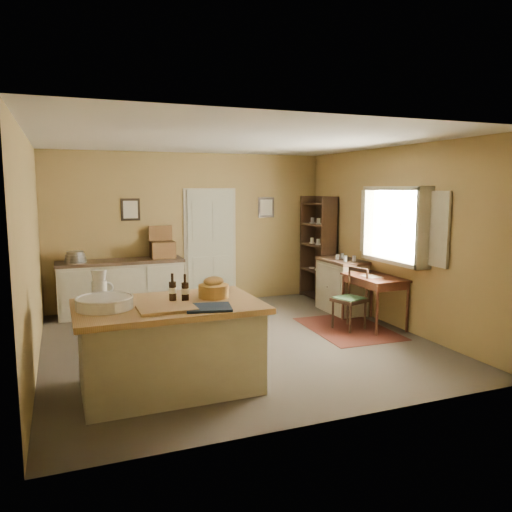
{
  "coord_description": "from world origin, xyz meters",
  "views": [
    {
      "loc": [
        -2.16,
        -6.22,
        2.09
      ],
      "look_at": [
        0.34,
        0.16,
        1.15
      ],
      "focal_mm": 35.0,
      "sensor_mm": 36.0,
      "label": 1
    }
  ],
  "objects_px": {
    "desk_chair": "(349,300)",
    "shelving_unit": "(320,248)",
    "writing_desk": "(375,282)",
    "work_island": "(168,344)",
    "sideboard": "(122,285)",
    "right_cabinet": "(342,285)"
  },
  "relations": [
    {
      "from": "work_island",
      "to": "writing_desk",
      "type": "distance_m",
      "value": 3.6
    },
    {
      "from": "sideboard",
      "to": "right_cabinet",
      "type": "distance_m",
      "value": 3.68
    },
    {
      "from": "work_island",
      "to": "sideboard",
      "type": "bearing_deg",
      "value": 90.73
    },
    {
      "from": "writing_desk",
      "to": "right_cabinet",
      "type": "relative_size",
      "value": 1.0
    },
    {
      "from": "sideboard",
      "to": "work_island",
      "type": "bearing_deg",
      "value": -88.64
    },
    {
      "from": "work_island",
      "to": "shelving_unit",
      "type": "bearing_deg",
      "value": 41.64
    },
    {
      "from": "shelving_unit",
      "to": "writing_desk",
      "type": "bearing_deg",
      "value": -94.34
    },
    {
      "from": "work_island",
      "to": "shelving_unit",
      "type": "height_order",
      "value": "shelving_unit"
    },
    {
      "from": "desk_chair",
      "to": "shelving_unit",
      "type": "bearing_deg",
      "value": 55.86
    },
    {
      "from": "writing_desk",
      "to": "shelving_unit",
      "type": "relative_size",
      "value": 0.51
    },
    {
      "from": "writing_desk",
      "to": "desk_chair",
      "type": "height_order",
      "value": "desk_chair"
    },
    {
      "from": "sideboard",
      "to": "writing_desk",
      "type": "bearing_deg",
      "value": -32.28
    },
    {
      "from": "shelving_unit",
      "to": "right_cabinet",
      "type": "bearing_deg",
      "value": -98.22
    },
    {
      "from": "work_island",
      "to": "sideboard",
      "type": "relative_size",
      "value": 0.93
    },
    {
      "from": "sideboard",
      "to": "shelving_unit",
      "type": "distance_m",
      "value": 3.65
    },
    {
      "from": "work_island",
      "to": "writing_desk",
      "type": "bearing_deg",
      "value": 19.26
    },
    {
      "from": "work_island",
      "to": "writing_desk",
      "type": "height_order",
      "value": "work_island"
    },
    {
      "from": "right_cabinet",
      "to": "shelving_unit",
      "type": "bearing_deg",
      "value": 81.78
    },
    {
      "from": "desk_chair",
      "to": "writing_desk",
      "type": "bearing_deg",
      "value": -15.86
    },
    {
      "from": "work_island",
      "to": "right_cabinet",
      "type": "bearing_deg",
      "value": 32.0
    },
    {
      "from": "desk_chair",
      "to": "shelving_unit",
      "type": "xyz_separation_m",
      "value": [
        0.59,
        2.0,
        0.52
      ]
    },
    {
      "from": "desk_chair",
      "to": "shelving_unit",
      "type": "distance_m",
      "value": 2.15
    }
  ]
}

